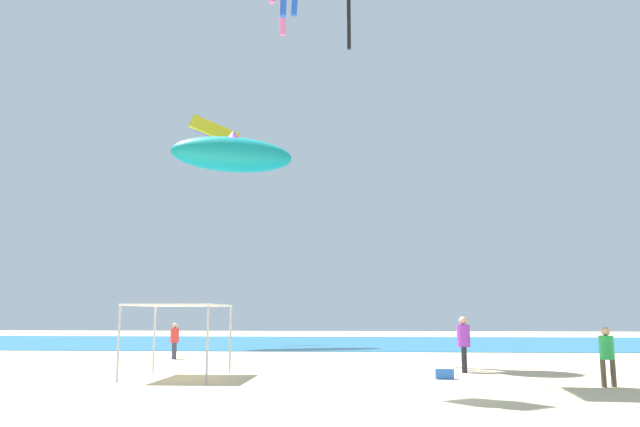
% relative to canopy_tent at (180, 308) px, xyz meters
% --- Properties ---
extents(ground, '(110.00, 110.00, 0.10)m').
position_rel_canopy_tent_xyz_m(ground, '(6.58, -3.10, -2.25)').
color(ground, '#D1BA8C').
extents(ocean_strip, '(110.00, 21.10, 0.03)m').
position_rel_canopy_tent_xyz_m(ocean_strip, '(6.58, 24.09, -2.19)').
color(ocean_strip, '#1E6B93').
rests_on(ocean_strip, ground).
extents(canopy_tent, '(2.77, 3.29, 2.32)m').
position_rel_canopy_tent_xyz_m(canopy_tent, '(0.00, 0.00, 0.00)').
color(canopy_tent, '#B2B2B7').
rests_on(canopy_tent, ground).
extents(person_near_tent, '(0.44, 0.39, 1.66)m').
position_rel_canopy_tent_xyz_m(person_near_tent, '(12.76, -1.77, -1.23)').
color(person_near_tent, brown).
rests_on(person_near_tent, ground).
extents(person_rightmost, '(0.38, 0.39, 1.60)m').
position_rel_canopy_tent_xyz_m(person_rightmost, '(-2.51, 7.85, -1.26)').
color(person_rightmost, '#33384C').
rests_on(person_rightmost, ground).
extents(person_far_shore, '(0.46, 0.51, 1.92)m').
position_rel_canopy_tent_xyz_m(person_far_shore, '(9.44, 2.39, -1.08)').
color(person_far_shore, black).
rests_on(person_far_shore, ground).
extents(cooler_box, '(0.57, 0.37, 0.35)m').
position_rel_canopy_tent_xyz_m(cooler_box, '(8.47, 0.14, -2.03)').
color(cooler_box, blue).
rests_on(cooler_box, ground).
extents(kite_parafoil_yellow, '(3.55, 1.78, 2.31)m').
position_rel_canopy_tent_xyz_m(kite_parafoil_yellow, '(-4.82, 23.49, 13.02)').
color(kite_parafoil_yellow, yellow).
extents(kite_inflatable_teal, '(8.30, 5.35, 3.11)m').
position_rel_canopy_tent_xyz_m(kite_inflatable_teal, '(-2.40, 18.67, 9.98)').
color(kite_inflatable_teal, teal).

